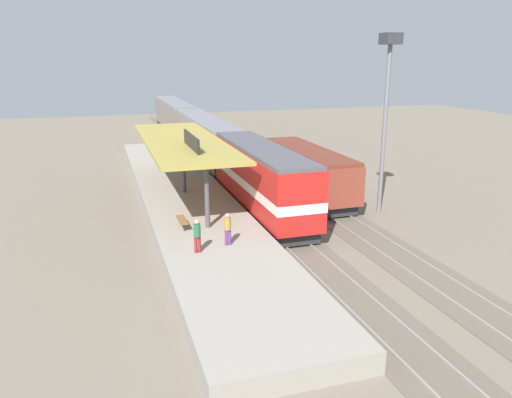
{
  "coord_description": "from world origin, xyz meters",
  "views": [
    {
      "loc": [
        -10.06,
        -34.46,
        10.28
      ],
      "look_at": [
        -1.38,
        -6.91,
        2.0
      ],
      "focal_mm": 34.99,
      "sensor_mm": 36.0,
      "label": 1
    }
  ],
  "objects_px": {
    "platform_bench": "(182,220)",
    "person_walking": "(228,227)",
    "light_mast": "(387,87)",
    "passenger_carriage_front": "(206,139)",
    "passenger_carriage_rear": "(174,116)",
    "locomotive": "(261,179)",
    "person_waiting": "(197,234)",
    "freight_car": "(308,172)"
  },
  "relations": [
    {
      "from": "platform_bench",
      "to": "person_walking",
      "type": "height_order",
      "value": "person_walking"
    },
    {
      "from": "light_mast",
      "to": "person_walking",
      "type": "relative_size",
      "value": 6.84
    },
    {
      "from": "platform_bench",
      "to": "person_walking",
      "type": "xyz_separation_m",
      "value": [
        1.8,
        -3.42,
        0.51
      ]
    },
    {
      "from": "person_walking",
      "to": "light_mast",
      "type": "bearing_deg",
      "value": 23.45
    },
    {
      "from": "passenger_carriage_front",
      "to": "passenger_carriage_rear",
      "type": "bearing_deg",
      "value": 90.0
    },
    {
      "from": "locomotive",
      "to": "person_waiting",
      "type": "distance_m",
      "value": 9.83
    },
    {
      "from": "freight_car",
      "to": "person_walking",
      "type": "distance_m",
      "value": 13.41
    },
    {
      "from": "light_mast",
      "to": "person_waiting",
      "type": "height_order",
      "value": "light_mast"
    },
    {
      "from": "platform_bench",
      "to": "freight_car",
      "type": "height_order",
      "value": "freight_car"
    },
    {
      "from": "platform_bench",
      "to": "passenger_carriage_rear",
      "type": "distance_m",
      "value": 43.13
    },
    {
      "from": "passenger_carriage_rear",
      "to": "person_waiting",
      "type": "distance_m",
      "value": 47.03
    },
    {
      "from": "platform_bench",
      "to": "person_waiting",
      "type": "bearing_deg",
      "value": -88.32
    },
    {
      "from": "passenger_carriage_front",
      "to": "freight_car",
      "type": "bearing_deg",
      "value": -73.17
    },
    {
      "from": "locomotive",
      "to": "platform_bench",
      "type": "bearing_deg",
      "value": -146.97
    },
    {
      "from": "light_mast",
      "to": "person_walking",
      "type": "distance_m",
      "value": 14.63
    },
    {
      "from": "platform_bench",
      "to": "person_waiting",
      "type": "height_order",
      "value": "person_waiting"
    },
    {
      "from": "platform_bench",
      "to": "person_walking",
      "type": "distance_m",
      "value": 3.9
    },
    {
      "from": "light_mast",
      "to": "person_walking",
      "type": "bearing_deg",
      "value": -156.55
    },
    {
      "from": "person_walking",
      "to": "passenger_carriage_rear",
      "type": "bearing_deg",
      "value": 84.8
    },
    {
      "from": "locomotive",
      "to": "light_mast",
      "type": "bearing_deg",
      "value": -15.2
    },
    {
      "from": "platform_bench",
      "to": "passenger_carriage_front",
      "type": "relative_size",
      "value": 0.09
    },
    {
      "from": "passenger_carriage_front",
      "to": "person_waiting",
      "type": "bearing_deg",
      "value": -102.82
    },
    {
      "from": "locomotive",
      "to": "passenger_carriage_front",
      "type": "distance_m",
      "value": 18.0
    },
    {
      "from": "passenger_carriage_rear",
      "to": "light_mast",
      "type": "relative_size",
      "value": 1.71
    },
    {
      "from": "platform_bench",
      "to": "person_waiting",
      "type": "xyz_separation_m",
      "value": [
        0.12,
        -3.96,
        0.51
      ]
    },
    {
      "from": "light_mast",
      "to": "freight_car",
      "type": "bearing_deg",
      "value": 123.08
    },
    {
      "from": "passenger_carriage_front",
      "to": "freight_car",
      "type": "height_order",
      "value": "passenger_carriage_front"
    },
    {
      "from": "locomotive",
      "to": "person_walking",
      "type": "distance_m",
      "value": 8.46
    },
    {
      "from": "locomotive",
      "to": "person_waiting",
      "type": "bearing_deg",
      "value": -126.83
    },
    {
      "from": "passenger_carriage_front",
      "to": "passenger_carriage_rear",
      "type": "relative_size",
      "value": 1.0
    },
    {
      "from": "locomotive",
      "to": "passenger_carriage_front",
      "type": "bearing_deg",
      "value": 90.0
    },
    {
      "from": "platform_bench",
      "to": "freight_car",
      "type": "bearing_deg",
      "value": 32.27
    },
    {
      "from": "passenger_carriage_front",
      "to": "light_mast",
      "type": "xyz_separation_m",
      "value": [
        7.8,
        -20.12,
        6.08
      ]
    },
    {
      "from": "light_mast",
      "to": "person_waiting",
      "type": "distance_m",
      "value": 16.22
    },
    {
      "from": "person_waiting",
      "to": "freight_car",
      "type": "bearing_deg",
      "value": 45.45
    },
    {
      "from": "passenger_carriage_front",
      "to": "passenger_carriage_rear",
      "type": "xyz_separation_m",
      "value": [
        0.0,
        20.8,
        0.0
      ]
    },
    {
      "from": "freight_car",
      "to": "person_walking",
      "type": "relative_size",
      "value": 7.02
    },
    {
      "from": "passenger_carriage_rear",
      "to": "freight_car",
      "type": "xyz_separation_m",
      "value": [
        4.6,
        -36.01,
        -0.34
      ]
    },
    {
      "from": "passenger_carriage_front",
      "to": "person_waiting",
      "type": "relative_size",
      "value": 11.7
    },
    {
      "from": "platform_bench",
      "to": "light_mast",
      "type": "relative_size",
      "value": 0.15
    },
    {
      "from": "platform_bench",
      "to": "passenger_carriage_front",
      "type": "distance_m",
      "value": 22.73
    },
    {
      "from": "platform_bench",
      "to": "locomotive",
      "type": "bearing_deg",
      "value": 33.03
    }
  ]
}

